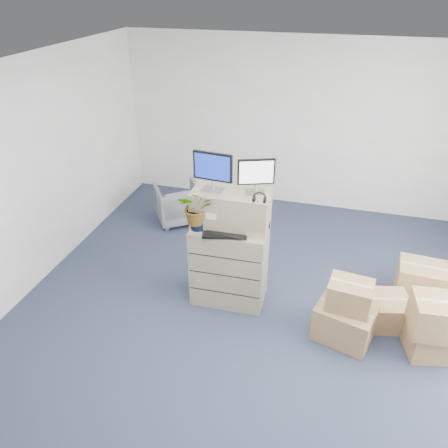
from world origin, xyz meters
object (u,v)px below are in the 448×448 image
(keyboard, at_px, (225,234))
(potted_plant, at_px, (197,211))
(monitor_left, at_px, (213,170))
(filing_cabinet_lower, at_px, (229,264))
(water_bottle, at_px, (236,216))
(office_chair, at_px, (178,201))
(monitor_right, at_px, (256,175))

(keyboard, bearing_deg, potted_plant, 163.13)
(monitor_left, bearing_deg, filing_cabinet_lower, -1.11)
(filing_cabinet_lower, bearing_deg, monitor_left, 171.49)
(filing_cabinet_lower, distance_m, water_bottle, 0.65)
(keyboard, distance_m, potted_plant, 0.40)
(potted_plant, bearing_deg, monitor_left, 50.35)
(monitor_left, bearing_deg, water_bottle, 14.20)
(filing_cabinet_lower, bearing_deg, office_chair, 126.45)
(water_bottle, height_order, office_chair, water_bottle)
(potted_plant, relative_size, office_chair, 0.70)
(monitor_left, relative_size, potted_plant, 0.94)
(monitor_left, height_order, monitor_right, monitor_left)
(keyboard, xyz_separation_m, water_bottle, (0.07, 0.23, 0.12))
(keyboard, distance_m, water_bottle, 0.27)
(monitor_right, bearing_deg, office_chair, 114.00)
(water_bottle, bearing_deg, office_chair, 130.41)
(filing_cabinet_lower, distance_m, keyboard, 0.55)
(potted_plant, xyz_separation_m, office_chair, (-0.98, 1.83, -0.93))
(water_bottle, distance_m, potted_plant, 0.46)
(potted_plant, distance_m, office_chair, 2.27)
(filing_cabinet_lower, relative_size, office_chair, 1.49)
(water_bottle, distance_m, office_chair, 2.28)
(monitor_left, xyz_separation_m, monitor_right, (0.47, 0.05, -0.03))
(monitor_right, height_order, keyboard, monitor_right)
(filing_cabinet_lower, height_order, office_chair, filing_cabinet_lower)
(keyboard, distance_m, office_chair, 2.37)
(office_chair, bearing_deg, potted_plant, 84.12)
(filing_cabinet_lower, xyz_separation_m, monitor_left, (-0.20, 0.02, 1.21))
(monitor_right, height_order, water_bottle, monitor_right)
(monitor_left, bearing_deg, potted_plant, -123.87)
(monitor_right, xyz_separation_m, potted_plant, (-0.61, -0.22, -0.43))
(monitor_right, distance_m, keyboard, 0.75)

